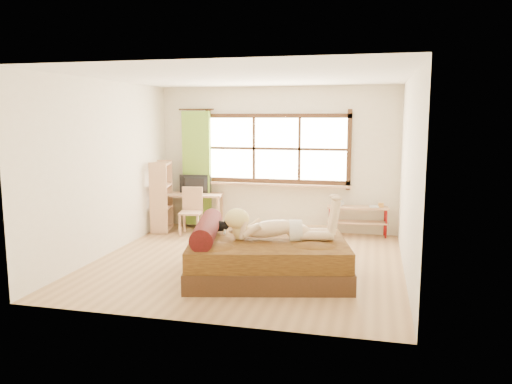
% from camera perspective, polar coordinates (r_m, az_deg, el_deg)
% --- Properties ---
extents(floor, '(4.50, 4.50, 0.00)m').
position_cam_1_polar(floor, '(7.49, -1.04, -8.03)').
color(floor, '#9E754C').
rests_on(floor, ground).
extents(ceiling, '(4.50, 4.50, 0.00)m').
position_cam_1_polar(ceiling, '(7.20, -1.10, 13.04)').
color(ceiling, white).
rests_on(ceiling, wall_back).
extents(wall_back, '(4.50, 0.00, 4.50)m').
position_cam_1_polar(wall_back, '(9.40, 2.37, 3.76)').
color(wall_back, silver).
rests_on(wall_back, floor).
extents(wall_front, '(4.50, 0.00, 4.50)m').
position_cam_1_polar(wall_front, '(5.09, -7.42, -0.44)').
color(wall_front, silver).
rests_on(wall_front, floor).
extents(wall_left, '(0.00, 4.50, 4.50)m').
position_cam_1_polar(wall_left, '(8.08, -16.73, 2.60)').
color(wall_left, silver).
rests_on(wall_left, floor).
extents(wall_right, '(0.00, 4.50, 4.50)m').
position_cam_1_polar(wall_right, '(7.01, 17.05, 1.72)').
color(wall_right, silver).
rests_on(wall_right, floor).
extents(window, '(2.80, 0.16, 1.46)m').
position_cam_1_polar(window, '(9.36, 2.34, 4.71)').
color(window, '#FFEDBF').
rests_on(window, wall_back).
extents(curtain, '(0.55, 0.10, 2.20)m').
position_cam_1_polar(curtain, '(9.73, -6.78, 2.68)').
color(curtain, olive).
rests_on(curtain, wall_back).
extents(bed, '(2.42, 2.10, 0.80)m').
position_cam_1_polar(bed, '(6.81, 0.91, -7.24)').
color(bed, black).
rests_on(bed, floor).
extents(woman, '(1.53, 0.74, 0.63)m').
position_cam_1_polar(woman, '(6.60, 2.55, -2.80)').
color(woman, '#DCB88D').
rests_on(woman, bed).
extents(kitten, '(0.33, 0.19, 0.25)m').
position_cam_1_polar(kitten, '(7.00, -4.26, -3.74)').
color(kitten, black).
rests_on(kitten, bed).
extents(desk, '(1.15, 0.64, 0.68)m').
position_cam_1_polar(desk, '(9.63, -7.10, -0.72)').
color(desk, tan).
rests_on(desk, floor).
extents(monitor, '(0.62, 0.16, 0.35)m').
position_cam_1_polar(monitor, '(9.64, -7.03, 0.89)').
color(monitor, black).
rests_on(monitor, desk).
extents(chair, '(0.43, 0.43, 0.86)m').
position_cam_1_polar(chair, '(9.28, -7.38, -1.82)').
color(chair, tan).
rests_on(chair, floor).
extents(pipe_shelf, '(1.11, 0.37, 0.61)m').
position_cam_1_polar(pipe_shelf, '(9.19, 11.59, -2.52)').
color(pipe_shelf, tan).
rests_on(pipe_shelf, floor).
extents(cup, '(0.12, 0.12, 0.09)m').
position_cam_1_polar(cup, '(9.17, 9.68, -1.30)').
color(cup, gray).
rests_on(cup, pipe_shelf).
extents(book, '(0.19, 0.24, 0.02)m').
position_cam_1_polar(book, '(9.16, 12.80, -1.63)').
color(book, gray).
rests_on(book, pipe_shelf).
extents(bookshelf, '(0.44, 0.63, 1.32)m').
position_cam_1_polar(bookshelf, '(9.52, -10.77, -0.46)').
color(bookshelf, tan).
rests_on(bookshelf, floor).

